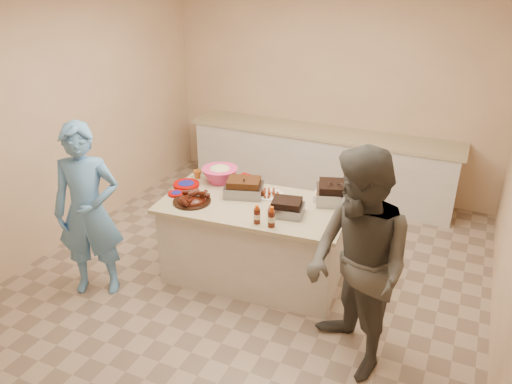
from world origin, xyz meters
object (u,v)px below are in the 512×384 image
at_px(mustard_bottle, 244,195).
at_px(guest_blue, 101,287).
at_px(coleslaw_bowl, 220,182).
at_px(guest_gray, 348,360).
at_px(plastic_cup, 198,178).
at_px(roasting_pan, 333,202).
at_px(rib_platter, 192,202).
at_px(island, 254,276).
at_px(bbq_bottle_a, 271,226).
at_px(bbq_bottle_b, 257,223).

height_order(mustard_bottle, guest_blue, mustard_bottle).
relative_size(coleslaw_bowl, guest_blue, 0.22).
xyz_separation_m(guest_blue, guest_gray, (2.50, 0.06, 0.00)).
xyz_separation_m(coleslaw_bowl, plastic_cup, (-0.26, -0.02, 0.00)).
distance_m(roasting_pan, mustard_bottle, 0.88).
bearing_deg(rib_platter, roasting_pan, 25.00).
bearing_deg(island, coleslaw_bowl, 144.36).
bearing_deg(guest_gray, coleslaw_bowl, -166.19).
distance_m(roasting_pan, coleslaw_bowl, 1.22).
distance_m(island, rib_platter, 1.03).
xyz_separation_m(rib_platter, plastic_cup, (-0.25, 0.52, 0.00)).
bearing_deg(bbq_bottle_a, mustard_bottle, 136.69).
height_order(bbq_bottle_a, guest_gray, bbq_bottle_a).
relative_size(rib_platter, coleslaw_bowl, 0.98).
height_order(coleslaw_bowl, plastic_cup, coleslaw_bowl).
xyz_separation_m(island, guest_gray, (1.19, -0.75, 0.00)).
bearing_deg(bbq_bottle_a, island, 133.68).
relative_size(mustard_bottle, plastic_cup, 1.48).
bearing_deg(bbq_bottle_b, coleslaw_bowl, 137.64).
bearing_deg(rib_platter, guest_blue, -142.48).
bearing_deg(roasting_pan, coleslaw_bowl, 163.26).
bearing_deg(guest_gray, bbq_bottle_b, -156.51).
height_order(island, roasting_pan, roasting_pan).
xyz_separation_m(rib_platter, mustard_bottle, (0.38, 0.35, 0.00)).
relative_size(bbq_bottle_b, mustard_bottle, 1.32).
height_order(roasting_pan, bbq_bottle_a, bbq_bottle_a).
height_order(rib_platter, guest_blue, rib_platter).
relative_size(bbq_bottle_b, plastic_cup, 1.95).
distance_m(coleslaw_bowl, bbq_bottle_b, 0.98).
xyz_separation_m(rib_platter, coleslaw_bowl, (0.02, 0.54, 0.00)).
bearing_deg(bbq_bottle_b, bbq_bottle_a, -0.67).
bearing_deg(guest_gray, mustard_bottle, -167.16).
height_order(rib_platter, roasting_pan, rib_platter).
distance_m(coleslaw_bowl, guest_gray, 2.20).
distance_m(island, guest_gray, 1.40).
height_order(plastic_cup, guest_blue, plastic_cup).
relative_size(rib_platter, bbq_bottle_b, 2.07).
bearing_deg(coleslaw_bowl, island, -30.79).
relative_size(bbq_bottle_a, mustard_bottle, 1.43).
bearing_deg(roasting_pan, island, -170.88).
height_order(bbq_bottle_a, bbq_bottle_b, bbq_bottle_a).
height_order(roasting_pan, mustard_bottle, same).
bearing_deg(island, plastic_cup, 154.42).
relative_size(roasting_pan, mustard_bottle, 2.50).
bearing_deg(plastic_cup, rib_platter, -64.66).
height_order(bbq_bottle_b, plastic_cup, bbq_bottle_b).
xyz_separation_m(roasting_pan, mustard_bottle, (-0.85, -0.23, 0.00)).
bearing_deg(guest_blue, plastic_cup, 39.35).
distance_m(plastic_cup, guest_blue, 1.48).
bearing_deg(coleslaw_bowl, guest_gray, -31.70).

